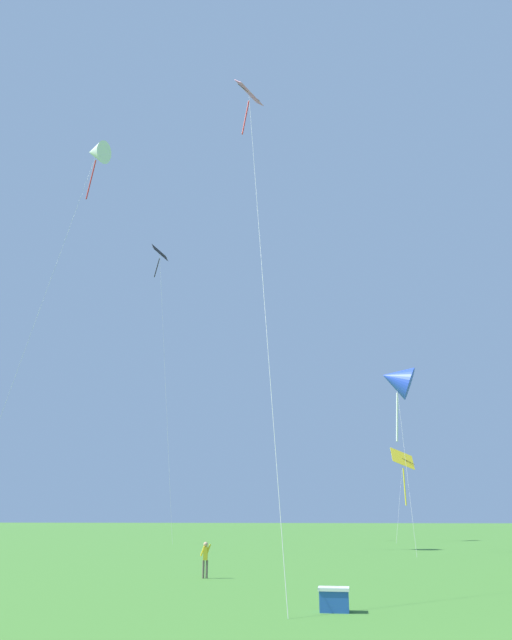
# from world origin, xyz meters

# --- Properties ---
(kite_pink_low) EXTENTS (2.90, 9.56, 19.82)m
(kite_pink_low) POSITION_xyz_m (-6.26, 14.39, 18.08)
(kite_pink_low) COLOR pink
(kite_pink_low) RESTS_ON ground_plane
(kite_blue_delta) EXTENTS (2.40, 5.17, 10.52)m
(kite_blue_delta) POSITION_xyz_m (0.09, 28.19, 9.30)
(kite_blue_delta) COLOR blue
(kite_blue_delta) RESTS_ON ground_plane
(kite_yellow_diamond) EXTENTS (2.22, 5.43, 7.26)m
(kite_yellow_diamond) POSITION_xyz_m (1.46, 44.06, 5.51)
(kite_yellow_diamond) COLOR yellow
(kite_yellow_diamond) RESTS_ON ground_plane
(kite_black_large) EXTENTS (4.46, 5.49, 25.35)m
(kite_black_large) POSITION_xyz_m (-18.83, 39.97, 23.44)
(kite_black_large) COLOR black
(kite_black_large) RESTS_ON ground_plane
(kite_white_distant) EXTENTS (3.11, 6.71, 26.64)m
(kite_white_distant) POSITION_xyz_m (-19.09, 26.42, 25.69)
(kite_white_distant) COLOR white
(kite_white_distant) RESTS_ON ground_plane
(person_child_small) EXTENTS (0.33, 0.14, 1.02)m
(person_child_small) POSITION_xyz_m (-7.29, 12.97, 0.62)
(person_child_small) COLOR #665B4C
(person_child_small) RESTS_ON ground_plane
(picnic_cooler) EXTENTS (0.60, 0.40, 0.44)m
(picnic_cooler) POSITION_xyz_m (-3.26, 7.05, 0.22)
(picnic_cooler) COLOR #2351B2
(picnic_cooler) RESTS_ON ground_plane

